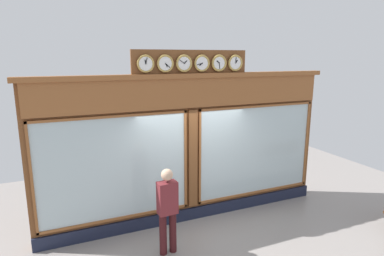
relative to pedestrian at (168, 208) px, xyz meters
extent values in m
cube|color=brown|center=(-0.96, -1.21, 0.69)|extent=(6.71, 0.30, 3.24)
cube|color=#191E33|center=(-0.96, -1.04, -0.79)|extent=(6.71, 0.08, 0.28)
cube|color=brown|center=(-0.96, -1.02, 2.00)|extent=(6.58, 0.08, 0.63)
cube|color=brown|center=(-0.96, -1.04, 2.36)|extent=(6.85, 0.20, 0.10)
cube|color=silver|center=(-2.66, -1.04, 0.53)|extent=(3.01, 0.02, 2.12)
cube|color=brown|center=(-2.66, -1.02, 1.61)|extent=(3.11, 0.04, 0.05)
cube|color=brown|center=(-2.66, -1.02, -0.56)|extent=(3.11, 0.04, 0.05)
cube|color=brown|center=(-4.19, -1.02, 0.53)|extent=(0.05, 0.04, 2.22)
cube|color=brown|center=(-1.13, -1.02, 0.53)|extent=(0.05, 0.04, 2.22)
cube|color=silver|center=(0.75, -1.04, 0.53)|extent=(3.01, 0.02, 2.12)
cube|color=brown|center=(0.75, -1.02, 1.61)|extent=(3.11, 0.04, 0.05)
cube|color=brown|center=(0.75, -1.02, -0.56)|extent=(3.11, 0.04, 0.05)
cube|color=brown|center=(2.28, -1.02, 0.53)|extent=(0.05, 0.04, 2.22)
cube|color=brown|center=(-0.78, -1.02, 0.53)|extent=(0.05, 0.04, 2.22)
cube|color=brown|center=(-0.96, -1.03, 0.53)|extent=(0.20, 0.10, 2.22)
cube|color=brown|center=(-0.96, -1.08, 2.62)|extent=(2.58, 0.06, 0.55)
cylinder|color=white|center=(-1.97, -1.00, 2.62)|extent=(0.29, 0.02, 0.29)
torus|color=#B79347|center=(-1.97, -0.99, 2.62)|extent=(0.36, 0.05, 0.36)
cube|color=black|center=(-1.99, -0.98, 2.65)|extent=(0.06, 0.01, 0.08)
cube|color=black|center=(-1.97, -0.98, 2.68)|extent=(0.02, 0.01, 0.12)
sphere|color=black|center=(-1.97, -0.98, 2.62)|extent=(0.02, 0.02, 0.02)
cylinder|color=white|center=(-1.56, -1.00, 2.62)|extent=(0.29, 0.02, 0.29)
torus|color=#B79347|center=(-1.56, -0.99, 2.62)|extent=(0.36, 0.05, 0.36)
cube|color=black|center=(-1.53, -0.98, 2.64)|extent=(0.07, 0.01, 0.06)
cube|color=black|center=(-1.57, -0.98, 2.56)|extent=(0.02, 0.01, 0.12)
sphere|color=black|center=(-1.56, -0.98, 2.62)|extent=(0.02, 0.02, 0.02)
cylinder|color=white|center=(-1.16, -1.00, 2.62)|extent=(0.29, 0.02, 0.29)
torus|color=#B79347|center=(-1.16, -0.99, 2.62)|extent=(0.36, 0.04, 0.36)
cube|color=black|center=(-1.13, -0.98, 2.60)|extent=(0.07, 0.01, 0.06)
cube|color=black|center=(-1.10, -0.98, 2.60)|extent=(0.12, 0.01, 0.04)
sphere|color=black|center=(-1.16, -0.98, 2.62)|extent=(0.02, 0.02, 0.02)
cylinder|color=white|center=(-0.75, -1.00, 2.62)|extent=(0.29, 0.02, 0.29)
torus|color=#B79347|center=(-0.75, -0.99, 2.62)|extent=(0.36, 0.05, 0.36)
cube|color=black|center=(-0.78, -0.98, 2.65)|extent=(0.07, 0.01, 0.07)
cube|color=black|center=(-0.70, -0.98, 2.65)|extent=(0.11, 0.01, 0.08)
sphere|color=black|center=(-0.75, -0.98, 2.62)|extent=(0.02, 0.02, 0.02)
cylinder|color=white|center=(-0.35, -1.00, 2.62)|extent=(0.29, 0.02, 0.29)
torus|color=#B79347|center=(-0.35, -0.99, 2.62)|extent=(0.35, 0.04, 0.35)
cube|color=black|center=(-0.37, -0.98, 2.58)|extent=(0.06, 0.01, 0.08)
cube|color=black|center=(-0.39, -0.98, 2.58)|extent=(0.10, 0.01, 0.09)
sphere|color=black|center=(-0.35, -0.98, 2.62)|extent=(0.02, 0.02, 0.02)
cylinder|color=white|center=(0.06, -1.00, 2.62)|extent=(0.29, 0.02, 0.29)
torus|color=#B79347|center=(0.06, -0.99, 2.62)|extent=(0.35, 0.04, 0.35)
cube|color=black|center=(0.07, -0.98, 2.66)|extent=(0.03, 0.01, 0.08)
cube|color=black|center=(0.05, -0.98, 2.68)|extent=(0.04, 0.01, 0.12)
sphere|color=black|center=(0.06, -0.98, 2.62)|extent=(0.02, 0.02, 0.02)
cylinder|color=#3A1316|center=(0.10, 0.01, -0.52)|extent=(0.14, 0.14, 0.82)
cylinder|color=#3A1316|center=(-0.10, -0.01, -0.52)|extent=(0.14, 0.14, 0.82)
cube|color=maroon|center=(0.00, 0.00, 0.20)|extent=(0.37, 0.24, 0.62)
sphere|color=tan|center=(0.00, 0.00, 0.65)|extent=(0.22, 0.22, 0.22)
camera|label=1|loc=(1.81, 5.33, 2.75)|focal=30.48mm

